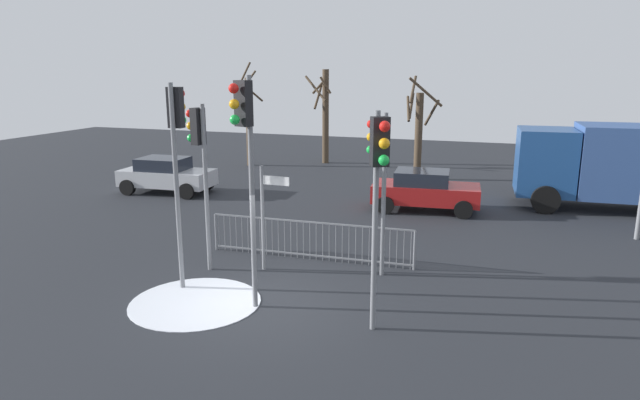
% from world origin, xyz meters
% --- Properties ---
extents(ground_plane, '(60.00, 60.00, 0.00)m').
position_xyz_m(ground_plane, '(0.00, 0.00, 0.00)').
color(ground_plane, '#26282D').
extents(traffic_light_mid_right, '(0.46, 0.48, 4.05)m').
position_xyz_m(traffic_light_mid_right, '(2.00, 2.41, 2.97)').
color(traffic_light_mid_right, slate).
rests_on(traffic_light_mid_right, ground).
extents(traffic_light_foreground_right, '(0.37, 0.55, 4.93)m').
position_xyz_m(traffic_light_foreground_right, '(-0.14, -0.36, 3.60)').
color(traffic_light_foreground_right, slate).
rests_on(traffic_light_foreground_right, ground).
extents(traffic_light_rear_right, '(0.42, 0.51, 4.31)m').
position_xyz_m(traffic_light_rear_right, '(2.65, -0.57, 3.16)').
color(traffic_light_rear_right, slate).
rests_on(traffic_light_rear_right, ground).
extents(traffic_light_foreground_left, '(0.33, 0.57, 4.76)m').
position_xyz_m(traffic_light_foreground_left, '(-2.19, 0.33, 3.48)').
color(traffic_light_foreground_left, slate).
rests_on(traffic_light_foreground_left, ground).
extents(traffic_light_rear_left, '(0.56, 0.36, 4.23)m').
position_xyz_m(traffic_light_rear_left, '(-2.33, 1.51, 3.10)').
color(traffic_light_rear_left, slate).
rests_on(traffic_light_rear_left, ground).
extents(direction_sign_post, '(0.79, 0.09, 2.71)m').
position_xyz_m(direction_sign_post, '(-0.80, 1.94, 1.53)').
color(direction_sign_post, slate).
rests_on(direction_sign_post, ground).
extents(pedestrian_guard_railing, '(5.69, 0.22, 1.07)m').
position_xyz_m(pedestrian_guard_railing, '(-0.00, 3.04, 0.55)').
color(pedestrian_guard_railing, slate).
rests_on(pedestrian_guard_railing, ground).
extents(car_red_mid, '(3.92, 2.18, 1.47)m').
position_xyz_m(car_red_mid, '(2.15, 9.40, 0.77)').
color(car_red_mid, maroon).
rests_on(car_red_mid, ground).
extents(car_silver_trailing, '(3.89, 2.10, 1.47)m').
position_xyz_m(car_silver_trailing, '(-8.46, 8.95, 0.77)').
color(car_silver_trailing, '#B2B5BA').
rests_on(car_silver_trailing, ground).
extents(delivery_truck, '(7.16, 3.02, 3.10)m').
position_xyz_m(delivery_truck, '(8.87, 11.68, 1.74)').
color(delivery_truck, '#33518C').
rests_on(delivery_truck, ground).
extents(bare_tree_left, '(1.48, 1.47, 5.40)m').
position_xyz_m(bare_tree_left, '(-8.12, 16.15, 2.50)').
color(bare_tree_left, '#473828').
rests_on(bare_tree_left, ground).
extents(bare_tree_centre, '(1.47, 1.76, 5.02)m').
position_xyz_m(bare_tree_centre, '(-4.56, 18.18, 2.69)').
color(bare_tree_centre, '#473828').
rests_on(bare_tree_centre, ground).
extents(bare_tree_right, '(1.77, 2.01, 4.75)m').
position_xyz_m(bare_tree_right, '(0.97, 15.17, 2.30)').
color(bare_tree_right, '#473828').
rests_on(bare_tree_right, ground).
extents(snow_patch_kerb, '(2.89, 2.89, 0.01)m').
position_xyz_m(snow_patch_kerb, '(-1.44, -0.47, 0.01)').
color(snow_patch_kerb, white).
rests_on(snow_patch_kerb, ground).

